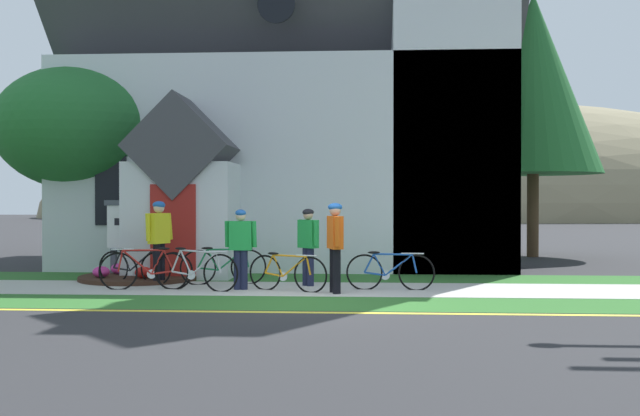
{
  "coord_description": "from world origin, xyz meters",
  "views": [
    {
      "loc": [
        0.92,
        -12.39,
        1.75
      ],
      "look_at": [
        -0.11,
        3.99,
        1.58
      ],
      "focal_mm": 40.61,
      "sensor_mm": 36.0,
      "label": 1
    }
  ],
  "objects_px": {
    "cyclist_in_white_jersey": "(159,235)",
    "cyclist_in_green_jersey": "(241,244)",
    "bicycle_silver": "(146,270)",
    "church_sign": "(146,227)",
    "bicycle_black": "(287,272)",
    "bicycle_green": "(134,267)",
    "bicycle_blue": "(223,266)",
    "cyclist_in_blue_jersey": "(335,240)",
    "bicycle_white": "(196,271)",
    "bicycle_yellow": "(390,271)",
    "cyclist_in_yellow_jersey": "(308,242)",
    "yard_deciduous_tree": "(81,129)",
    "roadside_conifer": "(533,84)"
  },
  "relations": [
    {
      "from": "cyclist_in_yellow_jersey",
      "to": "yard_deciduous_tree",
      "type": "distance_m",
      "value": 7.54
    },
    {
      "from": "bicycle_black",
      "to": "cyclist_in_white_jersey",
      "type": "relative_size",
      "value": 0.91
    },
    {
      "from": "bicycle_silver",
      "to": "cyclist_in_green_jersey",
      "type": "relative_size",
      "value": 1.15
    },
    {
      "from": "bicycle_blue",
      "to": "cyclist_in_blue_jersey",
      "type": "xyz_separation_m",
      "value": [
        2.38,
        -1.3,
        0.62
      ]
    },
    {
      "from": "cyclist_in_white_jersey",
      "to": "cyclist_in_yellow_jersey",
      "type": "xyz_separation_m",
      "value": [
        3.09,
        -0.01,
        -0.11
      ]
    },
    {
      "from": "cyclist_in_blue_jersey",
      "to": "cyclist_in_green_jersey",
      "type": "height_order",
      "value": "cyclist_in_blue_jersey"
    },
    {
      "from": "church_sign",
      "to": "cyclist_in_yellow_jersey",
      "type": "distance_m",
      "value": 4.05
    },
    {
      "from": "church_sign",
      "to": "cyclist_in_blue_jersey",
      "type": "distance_m",
      "value": 5.07
    },
    {
      "from": "cyclist_in_white_jersey",
      "to": "cyclist_in_yellow_jersey",
      "type": "relative_size",
      "value": 1.1
    },
    {
      "from": "bicycle_yellow",
      "to": "cyclist_in_blue_jersey",
      "type": "height_order",
      "value": "cyclist_in_blue_jersey"
    },
    {
      "from": "bicycle_white",
      "to": "yard_deciduous_tree",
      "type": "xyz_separation_m",
      "value": [
        -4.01,
        4.35,
        3.2
      ]
    },
    {
      "from": "bicycle_black",
      "to": "cyclist_in_white_jersey",
      "type": "bearing_deg",
      "value": 162.55
    },
    {
      "from": "bicycle_yellow",
      "to": "bicycle_green",
      "type": "height_order",
      "value": "bicycle_yellow"
    },
    {
      "from": "bicycle_silver",
      "to": "yard_deciduous_tree",
      "type": "bearing_deg",
      "value": 125.32
    },
    {
      "from": "bicycle_white",
      "to": "cyclist_in_blue_jersey",
      "type": "xyz_separation_m",
      "value": [
        2.71,
        -0.25,
        0.61
      ]
    },
    {
      "from": "bicycle_white",
      "to": "bicycle_green",
      "type": "relative_size",
      "value": 1.05
    },
    {
      "from": "roadside_conifer",
      "to": "yard_deciduous_tree",
      "type": "height_order",
      "value": "roadside_conifer"
    },
    {
      "from": "bicycle_black",
      "to": "cyclist_in_blue_jersey",
      "type": "xyz_separation_m",
      "value": [
        0.93,
        -0.27,
        0.64
      ]
    },
    {
      "from": "roadside_conifer",
      "to": "church_sign",
      "type": "bearing_deg",
      "value": -146.52
    },
    {
      "from": "church_sign",
      "to": "yard_deciduous_tree",
      "type": "xyz_separation_m",
      "value": [
        -2.33,
        2.08,
        2.44
      ]
    },
    {
      "from": "bicycle_black",
      "to": "cyclist_in_blue_jersey",
      "type": "relative_size",
      "value": 0.93
    },
    {
      "from": "bicycle_black",
      "to": "bicycle_green",
      "type": "bearing_deg",
      "value": 163.81
    },
    {
      "from": "bicycle_silver",
      "to": "bicycle_yellow",
      "type": "relative_size",
      "value": 1.04
    },
    {
      "from": "cyclist_in_blue_jersey",
      "to": "yard_deciduous_tree",
      "type": "bearing_deg",
      "value": 145.6
    },
    {
      "from": "bicycle_green",
      "to": "bicycle_yellow",
      "type": "bearing_deg",
      "value": -6.98
    },
    {
      "from": "church_sign",
      "to": "cyclist_in_green_jersey",
      "type": "bearing_deg",
      "value": -39.63
    },
    {
      "from": "bicycle_white",
      "to": "cyclist_in_blue_jersey",
      "type": "relative_size",
      "value": 1.03
    },
    {
      "from": "bicycle_black",
      "to": "cyclist_in_green_jersey",
      "type": "xyz_separation_m",
      "value": [
        -0.93,
        0.15,
        0.54
      ]
    },
    {
      "from": "bicycle_silver",
      "to": "cyclist_in_blue_jersey",
      "type": "relative_size",
      "value": 1.06
    },
    {
      "from": "bicycle_green",
      "to": "cyclist_in_green_jersey",
      "type": "xyz_separation_m",
      "value": [
        2.38,
        -0.8,
        0.54
      ]
    },
    {
      "from": "church_sign",
      "to": "bicycle_black",
      "type": "distance_m",
      "value": 4.2
    },
    {
      "from": "yard_deciduous_tree",
      "to": "cyclist_in_yellow_jersey",
      "type": "bearing_deg",
      "value": -29.58
    },
    {
      "from": "cyclist_in_blue_jersey",
      "to": "roadside_conifer",
      "type": "height_order",
      "value": "roadside_conifer"
    },
    {
      "from": "bicycle_silver",
      "to": "bicycle_green",
      "type": "xyz_separation_m",
      "value": [
        -0.53,
        0.87,
        -0.03
      ]
    },
    {
      "from": "cyclist_in_blue_jersey",
      "to": "bicycle_blue",
      "type": "bearing_deg",
      "value": 151.42
    },
    {
      "from": "bicycle_blue",
      "to": "bicycle_white",
      "type": "bearing_deg",
      "value": -107.47
    },
    {
      "from": "church_sign",
      "to": "bicycle_blue",
      "type": "xyz_separation_m",
      "value": [
        2.01,
        -1.22,
        -0.76
      ]
    },
    {
      "from": "bicycle_blue",
      "to": "cyclist_in_green_jersey",
      "type": "height_order",
      "value": "cyclist_in_green_jersey"
    },
    {
      "from": "bicycle_white",
      "to": "cyclist_in_white_jersey",
      "type": "bearing_deg",
      "value": 137.81
    },
    {
      "from": "cyclist_in_white_jersey",
      "to": "bicycle_yellow",
      "type": "bearing_deg",
      "value": -6.66
    },
    {
      "from": "bicycle_silver",
      "to": "bicycle_yellow",
      "type": "bearing_deg",
      "value": 2.72
    },
    {
      "from": "cyclist_in_white_jersey",
      "to": "cyclist_in_blue_jersey",
      "type": "distance_m",
      "value": 3.86
    },
    {
      "from": "bicycle_white",
      "to": "yard_deciduous_tree",
      "type": "height_order",
      "value": "yard_deciduous_tree"
    },
    {
      "from": "bicycle_green",
      "to": "yard_deciduous_tree",
      "type": "relative_size",
      "value": 0.32
    },
    {
      "from": "church_sign",
      "to": "cyclist_in_blue_jersey",
      "type": "xyz_separation_m",
      "value": [
        4.39,
        -2.52,
        -0.15
      ]
    },
    {
      "from": "bicycle_blue",
      "to": "cyclist_in_yellow_jersey",
      "type": "xyz_separation_m",
      "value": [
        1.79,
        -0.17,
        0.53
      ]
    },
    {
      "from": "cyclist_in_white_jersey",
      "to": "cyclist_in_green_jersey",
      "type": "distance_m",
      "value": 1.96
    },
    {
      "from": "bicycle_black",
      "to": "bicycle_yellow",
      "type": "relative_size",
      "value": 0.91
    },
    {
      "from": "bicycle_black",
      "to": "bicycle_white",
      "type": "distance_m",
      "value": 1.78
    },
    {
      "from": "bicycle_black",
      "to": "cyclist_in_white_jersey",
      "type": "distance_m",
      "value": 2.96
    }
  ]
}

